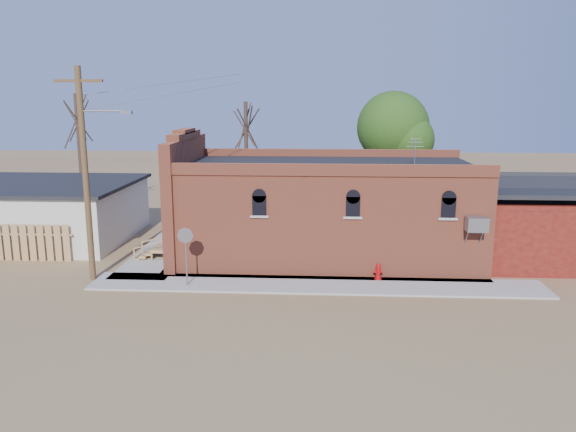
# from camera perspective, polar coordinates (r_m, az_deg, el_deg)

# --- Properties ---
(ground) EXTENTS (120.00, 120.00, 0.00)m
(ground) POSITION_cam_1_polar(r_m,az_deg,el_deg) (22.93, -0.88, -7.78)
(ground) COLOR brown
(ground) RESTS_ON ground
(sidewalk_south) EXTENTS (19.00, 2.20, 0.08)m
(sidewalk_south) POSITION_cam_1_polar(r_m,az_deg,el_deg) (23.71, 2.92, -7.02)
(sidewalk_south) COLOR #9E9991
(sidewalk_south) RESTS_ON ground
(sidewalk_west) EXTENTS (2.60, 10.00, 0.08)m
(sidewalk_west) POSITION_cam_1_polar(r_m,az_deg,el_deg) (29.65, -12.26, -3.37)
(sidewalk_west) COLOR #9E9991
(sidewalk_west) RESTS_ON ground
(brick_bar) EXTENTS (16.40, 7.97, 6.30)m
(brick_bar) POSITION_cam_1_polar(r_m,az_deg,el_deg) (27.55, 3.35, 0.63)
(brick_bar) COLOR #BB5539
(brick_bar) RESTS_ON ground
(red_shed) EXTENTS (5.40, 6.40, 4.30)m
(red_shed) POSITION_cam_1_polar(r_m,az_deg,el_deg) (29.29, 23.02, 0.23)
(red_shed) COLOR #5A0F10
(red_shed) RESTS_ON ground
(wood_fence) EXTENTS (5.20, 0.10, 1.80)m
(wood_fence) POSITION_cam_1_polar(r_m,az_deg,el_deg) (29.93, -25.57, -2.45)
(wood_fence) COLOR #A26D49
(wood_fence) RESTS_ON ground
(utility_pole) EXTENTS (3.12, 0.26, 9.00)m
(utility_pole) POSITION_cam_1_polar(r_m,az_deg,el_deg) (24.90, -19.80, 4.40)
(utility_pole) COLOR #462A1C
(utility_pole) RESTS_ON ground
(tree_bare_near) EXTENTS (2.80, 2.80, 7.65)m
(tree_bare_near) POSITION_cam_1_polar(r_m,az_deg,el_deg) (34.87, -4.30, 9.01)
(tree_bare_near) COLOR #453327
(tree_bare_near) RESTS_ON ground
(tree_bare_far) EXTENTS (2.80, 2.80, 8.16)m
(tree_bare_far) POSITION_cam_1_polar(r_m,az_deg,el_deg) (38.82, -20.64, 9.18)
(tree_bare_far) COLOR #453327
(tree_bare_far) RESTS_ON ground
(tree_leafy) EXTENTS (4.40, 4.40, 8.15)m
(tree_leafy) POSITION_cam_1_polar(r_m,az_deg,el_deg) (35.34, 10.61, 8.83)
(tree_leafy) COLOR #453327
(tree_leafy) RESTS_ON ground
(fire_hydrant) EXTENTS (0.39, 0.36, 0.71)m
(fire_hydrant) POSITION_cam_1_polar(r_m,az_deg,el_deg) (24.46, 9.15, -5.59)
(fire_hydrant) COLOR #9F090B
(fire_hydrant) RESTS_ON sidewalk_south
(stop_sign) EXTENTS (0.67, 0.14, 2.48)m
(stop_sign) POSITION_cam_1_polar(r_m,az_deg,el_deg) (23.38, -10.37, -2.50)
(stop_sign) COLOR gray
(stop_sign) RESTS_ON sidewalk_south
(trash_barrel) EXTENTS (0.61, 0.61, 0.74)m
(trash_barrel) POSITION_cam_1_polar(r_m,az_deg,el_deg) (29.09, -11.58, -2.80)
(trash_barrel) COLOR #1B5589
(trash_barrel) RESTS_ON sidewalk_west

